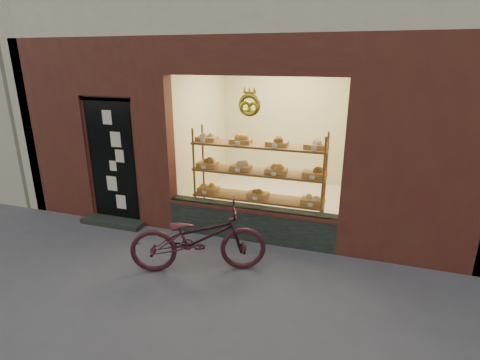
% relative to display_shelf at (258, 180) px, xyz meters
% --- Properties ---
extents(ground, '(90.00, 90.00, 0.00)m').
position_rel_display_shelf_xyz_m(ground, '(-0.45, -2.55, -0.87)').
color(ground, '#3F4045').
extents(display_shelf, '(2.20, 0.45, 1.70)m').
position_rel_display_shelf_xyz_m(display_shelf, '(0.00, 0.00, 0.00)').
color(display_shelf, brown).
rests_on(display_shelf, ground).
extents(bicycle, '(1.94, 1.27, 0.96)m').
position_rel_display_shelf_xyz_m(bicycle, '(-0.40, -1.55, -0.39)').
color(bicycle, '#32121A').
rests_on(bicycle, ground).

